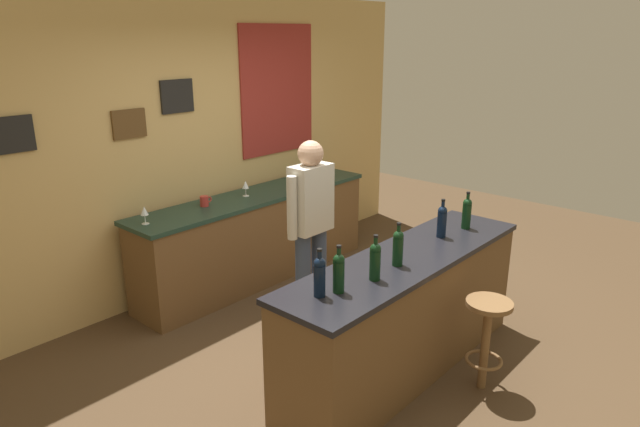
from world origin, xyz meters
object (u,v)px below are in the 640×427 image
wine_bottle_b (339,272)px  coffee_mug (205,201)px  bartender (311,222)px  wine_bottle_a (320,275)px  wine_bottle_d (398,247)px  wine_glass_a (144,211)px  bar_stool (487,330)px  wine_bottle_c (375,260)px  wine_glass_b (246,185)px  wine_bottle_e (442,220)px  wine_glass_c (316,171)px  wine_bottle_f (467,212)px

wine_bottle_b → coffee_mug: (0.60, 2.12, -0.11)m
bartender → wine_bottle_a: bearing=-135.3°
wine_bottle_d → wine_glass_a: 2.20m
bar_stool → wine_glass_a: bearing=110.9°
wine_bottle_c → wine_glass_b: (0.78, 2.14, -0.05)m
wine_bottle_b → bartender: bearing=50.0°
wine_bottle_e → coffee_mug: size_ratio=2.45×
wine_bottle_b → wine_bottle_c: (0.29, -0.06, 0.00)m
bartender → wine_glass_c: bearing=40.6°
bartender → wine_bottle_f: 1.27m
wine_bottle_d → bartender: bearing=76.5°
wine_bottle_a → wine_bottle_b: same height
wine_glass_a → wine_glass_c: bearing=-2.9°
wine_glass_a → bar_stool: bearing=-69.1°
bar_stool → wine_bottle_c: wine_bottle_c is taller
wine_bottle_b → wine_glass_c: wine_bottle_b is taller
wine_bottle_b → wine_bottle_d: size_ratio=1.00×
wine_bottle_c → wine_bottle_f: (1.30, 0.04, 0.00)m
wine_bottle_b → wine_bottle_f: size_ratio=1.00×
wine_glass_b → coffee_mug: size_ratio=1.24×
wine_bottle_b → coffee_mug: 2.20m
wine_bottle_a → wine_bottle_e: 1.40m
wine_bottle_b → wine_bottle_e: 1.28m
wine_glass_a → coffee_mug: 0.65m
wine_bottle_c → wine_bottle_f: bearing=1.9°
bartender → wine_bottle_a: 1.35m
wine_bottle_a → wine_glass_a: size_ratio=1.97×
bar_stool → wine_glass_a: wine_glass_a is taller
bartender → wine_bottle_c: bearing=-117.2°
wine_bottle_d → coffee_mug: 2.15m
wine_glass_c → coffee_mug: bearing=174.0°
wine_bottle_f → wine_glass_b: wine_bottle_f is taller
wine_bottle_e → wine_bottle_f: size_ratio=1.00×
wine_bottle_e → bartender: bearing=114.7°
wine_glass_b → bar_stool: bearing=-92.6°
wine_bottle_a → wine_bottle_c: size_ratio=1.00×
wine_glass_a → coffee_mug: wine_glass_a is taller
wine_bottle_f → coffee_mug: 2.35m
wine_bottle_a → wine_bottle_d: bearing=-6.7°
wine_glass_b → coffee_mug: 0.48m
wine_bottle_c → wine_bottle_f: size_ratio=1.00×
bar_stool → bartender: bearing=94.5°
wine_bottle_d → wine_bottle_f: (1.01, 0.02, 0.00)m
wine_glass_c → coffee_mug: size_ratio=1.24×
wine_glass_c → wine_glass_a: bearing=177.1°
wine_bottle_f → wine_bottle_a: bearing=177.8°
bar_stool → wine_bottle_b: 1.26m
wine_bottle_b → bar_stool: bearing=-30.1°
bar_stool → wine_glass_b: bearing=87.4°
wine_glass_a → wine_bottle_c: bearing=-80.9°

